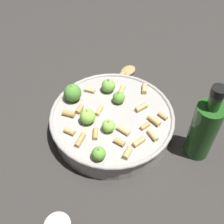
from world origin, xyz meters
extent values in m
plane|color=#2D2B28|center=(0.00, 0.00, 0.00)|extent=(2.40, 2.40, 0.00)
cylinder|color=#9E9993|center=(0.00, 0.00, 0.03)|extent=(0.28, 0.28, 0.05)
torus|color=#9E9993|center=(0.00, 0.00, 0.05)|extent=(0.28, 0.28, 0.01)
sphere|color=#609E38|center=(0.04, 0.11, 0.07)|extent=(0.03, 0.03, 0.03)
cone|color=#609E38|center=(0.04, 0.11, 0.08)|extent=(0.01, 0.01, 0.01)
sphere|color=#8CC64C|center=(0.01, 0.04, 0.07)|extent=(0.03, 0.03, 0.03)
cone|color=#609E38|center=(0.01, 0.04, 0.08)|extent=(0.01, 0.01, 0.01)
sphere|color=#4C8933|center=(0.09, -0.06, 0.07)|extent=(0.04, 0.04, 0.04)
cone|color=#75B247|center=(0.09, -0.06, 0.09)|extent=(0.02, 0.02, 0.01)
sphere|color=#8CC64C|center=(0.06, 0.01, 0.07)|extent=(0.03, 0.03, 0.03)
cone|color=#8CC64C|center=(0.06, 0.01, 0.09)|extent=(0.01, 0.01, 0.01)
sphere|color=#75B247|center=(0.00, -0.08, 0.07)|extent=(0.03, 0.03, 0.03)
cone|color=#4C8933|center=(0.00, -0.08, 0.08)|extent=(0.01, 0.01, 0.01)
sphere|color=#609E38|center=(-0.02, -0.04, 0.07)|extent=(0.03, 0.03, 0.03)
cone|color=#8CC64C|center=(-0.02, -0.04, 0.08)|extent=(0.01, 0.01, 0.01)
cylinder|color=tan|center=(-0.02, 0.05, 0.06)|extent=(0.03, 0.03, 0.01)
cylinder|color=tan|center=(0.07, 0.07, 0.06)|extent=(0.03, 0.03, 0.01)
cylinder|color=tan|center=(0.10, -0.01, 0.06)|extent=(0.03, 0.02, 0.01)
cylinder|color=tan|center=(-0.07, 0.04, 0.06)|extent=(0.02, 0.02, 0.01)
cylinder|color=tan|center=(-0.09, -0.07, 0.06)|extent=(0.02, 0.03, 0.01)
cylinder|color=tan|center=(0.04, 0.05, 0.06)|extent=(0.01, 0.03, 0.01)
cylinder|color=tan|center=(-0.11, 0.02, 0.06)|extent=(0.02, 0.02, 0.01)
cylinder|color=tan|center=(-0.05, 0.08, 0.06)|extent=(0.03, 0.03, 0.01)
cylinder|color=tan|center=(0.10, 0.04, 0.06)|extent=(0.03, 0.02, 0.01)
cylinder|color=tan|center=(0.05, -0.08, 0.06)|extent=(0.03, 0.02, 0.01)
cylinder|color=tan|center=(-0.07, -0.01, 0.06)|extent=(0.03, 0.03, 0.01)
cylinder|color=tan|center=(0.03, -0.01, 0.06)|extent=(0.02, 0.03, 0.01)
cylinder|color=tan|center=(-0.08, 0.07, 0.06)|extent=(0.02, 0.03, 0.01)
cylinder|color=tan|center=(-0.01, 0.08, 0.06)|extent=(0.03, 0.02, 0.01)
cylinder|color=tan|center=(-0.03, -0.07, 0.06)|extent=(0.02, 0.03, 0.01)
cylinder|color=tan|center=(-0.09, 0.03, 0.06)|extent=(0.03, 0.03, 0.01)
cylinder|color=tan|center=(-0.02, 0.11, 0.06)|extent=(0.02, 0.03, 0.01)
cylinder|color=tan|center=(0.07, -0.02, 0.06)|extent=(0.02, 0.03, 0.01)
cylinder|color=#1E4C19|center=(-0.18, 0.08, 0.07)|extent=(0.06, 0.06, 0.14)
cylinder|color=#1E4C19|center=(-0.18, 0.08, 0.16)|extent=(0.03, 0.03, 0.04)
cylinder|color=black|center=(-0.18, 0.08, 0.18)|extent=(0.03, 0.03, 0.02)
cylinder|color=#B2844C|center=(0.01, -0.13, 0.01)|extent=(0.15, 0.14, 0.02)
ellipsoid|color=#B2844C|center=(-0.07, -0.20, 0.01)|extent=(0.06, 0.06, 0.01)
camera|label=1|loc=(0.05, 0.41, 0.53)|focal=44.56mm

